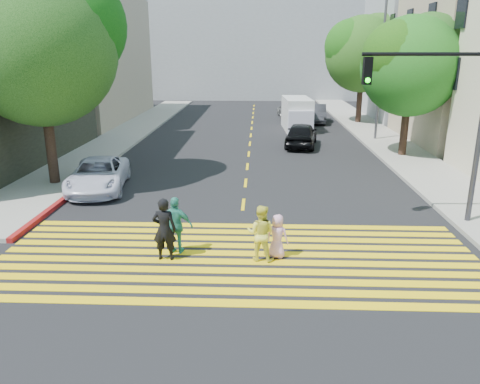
# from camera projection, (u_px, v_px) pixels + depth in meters

# --- Properties ---
(ground) EXTENTS (120.00, 120.00, 0.00)m
(ground) POSITION_uv_depth(u_px,v_px,m) (235.00, 279.00, 11.86)
(ground) COLOR black
(sidewalk_left) EXTENTS (3.00, 40.00, 0.15)m
(sidewalk_left) POSITION_uv_depth(u_px,v_px,m) (132.00, 131.00, 33.21)
(sidewalk_left) COLOR gray
(sidewalk_left) RESTS_ON ground
(sidewalk_right) EXTENTS (3.00, 60.00, 0.15)m
(sidewalk_right) POSITION_uv_depth(u_px,v_px,m) (402.00, 154.00, 25.85)
(sidewalk_right) COLOR gray
(sidewalk_right) RESTS_ON ground
(curb_red) EXTENTS (0.20, 8.00, 0.16)m
(curb_red) POSITION_uv_depth(u_px,v_px,m) (63.00, 200.00, 17.85)
(curb_red) COLOR maroon
(curb_red) RESTS_ON ground
(crosswalk) EXTENTS (13.40, 5.30, 0.01)m
(crosswalk) POSITION_uv_depth(u_px,v_px,m) (237.00, 257.00, 13.08)
(crosswalk) COLOR yellow
(crosswalk) RESTS_ON ground
(lane_line) EXTENTS (0.12, 34.40, 0.01)m
(lane_line) POSITION_uv_depth(u_px,v_px,m) (251.00, 132.00, 33.38)
(lane_line) COLOR yellow
(lane_line) RESTS_ON ground
(building_left_tan) EXTENTS (12.00, 16.00, 10.00)m
(building_left_tan) POSITION_uv_depth(u_px,v_px,m) (55.00, 58.00, 37.82)
(building_left_tan) COLOR tan
(building_left_tan) RESTS_ON ground
(building_right_grey) EXTENTS (10.00, 10.00, 10.00)m
(building_right_grey) POSITION_uv_depth(u_px,v_px,m) (435.00, 58.00, 38.51)
(building_right_grey) COLOR gray
(building_right_grey) RESTS_ON ground
(backdrop_block) EXTENTS (30.00, 8.00, 12.00)m
(backdrop_block) POSITION_uv_depth(u_px,v_px,m) (255.00, 47.00, 56.02)
(backdrop_block) COLOR gray
(backdrop_block) RESTS_ON ground
(tree_left) EXTENTS (8.03, 8.02, 8.83)m
(tree_left) POSITION_uv_depth(u_px,v_px,m) (41.00, 40.00, 18.44)
(tree_left) COLOR black
(tree_left) RESTS_ON ground
(tree_right_near) EXTENTS (6.27, 6.09, 7.46)m
(tree_right_near) POSITION_uv_depth(u_px,v_px,m) (412.00, 61.00, 24.03)
(tree_right_near) COLOR black
(tree_right_near) RESTS_ON ground
(tree_right_far) EXTENTS (6.68, 6.35, 8.30)m
(tree_right_far) POSITION_uv_depth(u_px,v_px,m) (364.00, 50.00, 35.47)
(tree_right_far) COLOR #341A15
(tree_right_far) RESTS_ON ground
(pedestrian_man) EXTENTS (0.65, 0.44, 1.78)m
(pedestrian_man) POSITION_uv_depth(u_px,v_px,m) (164.00, 229.00, 12.73)
(pedestrian_man) COLOR black
(pedestrian_man) RESTS_ON ground
(pedestrian_woman) EXTENTS (0.88, 0.75, 1.58)m
(pedestrian_woman) POSITION_uv_depth(u_px,v_px,m) (261.00, 233.00, 12.73)
(pedestrian_woman) COLOR #EAE44A
(pedestrian_woman) RESTS_ON ground
(pedestrian_child) EXTENTS (0.71, 0.59, 1.25)m
(pedestrian_child) POSITION_uv_depth(u_px,v_px,m) (277.00, 236.00, 12.95)
(pedestrian_child) COLOR #E9A3C9
(pedestrian_child) RESTS_ON ground
(pedestrian_extra) EXTENTS (1.02, 0.53, 1.66)m
(pedestrian_extra) POSITION_uv_depth(u_px,v_px,m) (176.00, 226.00, 13.17)
(pedestrian_extra) COLOR teal
(pedestrian_extra) RESTS_ON ground
(white_sedan) EXTENTS (2.83, 4.91, 1.29)m
(white_sedan) POSITION_uv_depth(u_px,v_px,m) (98.00, 175.00, 19.28)
(white_sedan) COLOR silver
(white_sedan) RESTS_ON ground
(dark_car_near) EXTENTS (2.40, 4.54, 1.47)m
(dark_car_near) POSITION_uv_depth(u_px,v_px,m) (301.00, 134.00, 28.04)
(dark_car_near) COLOR black
(dark_car_near) RESTS_ON ground
(silver_car) EXTENTS (2.15, 4.32, 1.21)m
(silver_car) POSITION_uv_depth(u_px,v_px,m) (289.00, 110.00, 40.56)
(silver_car) COLOR #999999
(silver_car) RESTS_ON ground
(dark_car_parked) EXTENTS (1.95, 4.46, 1.42)m
(dark_car_parked) POSITION_uv_depth(u_px,v_px,m) (316.00, 114.00, 37.46)
(dark_car_parked) COLOR #23242A
(dark_car_parked) RESTS_ON ground
(white_van) EXTENTS (2.05, 4.90, 2.27)m
(white_van) POSITION_uv_depth(u_px,v_px,m) (297.00, 115.00, 33.90)
(white_van) COLOR silver
(white_van) RESTS_ON ground
(traffic_signal) EXTENTS (3.99, 0.43, 5.84)m
(traffic_signal) POSITION_uv_depth(u_px,v_px,m) (449.00, 110.00, 14.51)
(traffic_signal) COLOR #323139
(traffic_signal) RESTS_ON ground
(street_lamp) EXTENTS (1.98, 0.42, 8.74)m
(street_lamp) POSITION_uv_depth(u_px,v_px,m) (379.00, 60.00, 28.56)
(street_lamp) COLOR #505057
(street_lamp) RESTS_ON ground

